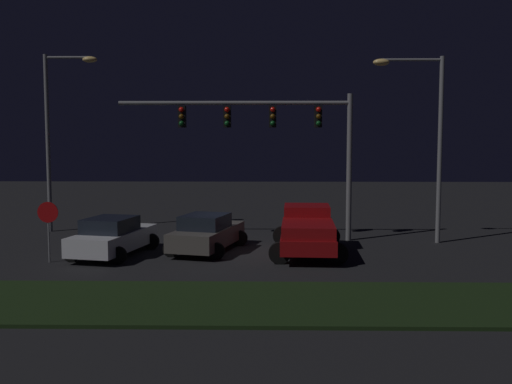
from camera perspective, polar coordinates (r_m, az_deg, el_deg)
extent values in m
plane|color=black|center=(23.63, -3.04, -5.79)|extent=(80.00, 80.00, 0.00)
cube|color=black|center=(16.18, -4.99, -10.71)|extent=(20.19, 4.33, 0.10)
cube|color=maroon|center=(22.97, 5.04, -4.41)|extent=(2.27, 5.49, 0.55)
cube|color=maroon|center=(24.04, 5.00, -2.30)|extent=(1.93, 1.99, 0.85)
cube|color=black|center=(24.03, 5.00, -2.00)|extent=(1.83, 1.61, 0.51)
cube|color=maroon|center=(21.82, 5.11, -3.58)|extent=(2.07, 3.12, 0.45)
cylinder|color=black|center=(24.93, 2.58, -4.29)|extent=(0.80, 0.22, 0.80)
cylinder|color=black|center=(24.97, 7.32, -4.31)|extent=(0.80, 0.22, 0.80)
cylinder|color=black|center=(21.11, 2.33, -6.00)|extent=(0.80, 0.22, 0.80)
cylinder|color=black|center=(21.15, 7.94, -6.02)|extent=(0.80, 0.22, 0.80)
cube|color=#514C47|center=(23.58, -4.80, -4.32)|extent=(2.86, 4.71, 0.70)
cube|color=black|center=(23.26, -5.03, -2.90)|extent=(2.06, 2.34, 0.55)
cylinder|color=black|center=(25.33, -5.56, -4.34)|extent=(0.64, 0.22, 0.64)
cylinder|color=black|center=(24.73, -1.57, -4.55)|extent=(0.64, 0.22, 0.64)
cylinder|color=black|center=(22.62, -8.32, -5.51)|extent=(0.64, 0.22, 0.64)
cylinder|color=black|center=(21.94, -3.91, -5.79)|extent=(0.64, 0.22, 0.64)
cube|color=silver|center=(23.30, -13.78, -4.56)|extent=(2.69, 4.68, 0.70)
cube|color=black|center=(22.99, -14.10, -3.12)|extent=(1.99, 2.29, 0.55)
cylinder|color=black|center=(25.08, -14.09, -4.57)|extent=(0.64, 0.22, 0.64)
cylinder|color=black|center=(24.30, -10.22, -4.80)|extent=(0.64, 0.22, 0.64)
cylinder|color=black|center=(22.51, -17.60, -5.74)|extent=(0.64, 0.22, 0.64)
cylinder|color=black|center=(21.63, -13.38, -6.08)|extent=(0.64, 0.22, 0.64)
cylinder|color=slate|center=(26.08, 9.12, 2.36)|extent=(0.24, 0.24, 6.50)
cylinder|color=slate|center=(25.89, -2.17, 8.72)|extent=(10.20, 0.18, 0.18)
cube|color=black|center=(25.92, 6.10, 7.36)|extent=(0.32, 0.44, 0.95)
sphere|color=red|center=(25.70, 6.16, 8.05)|extent=(0.22, 0.22, 0.22)
sphere|color=#59380A|center=(25.69, 6.15, 7.38)|extent=(0.22, 0.22, 0.22)
sphere|color=#0C4719|center=(25.68, 6.14, 6.71)|extent=(0.22, 0.22, 0.22)
cube|color=black|center=(25.82, 1.64, 7.39)|extent=(0.32, 0.44, 0.95)
sphere|color=red|center=(25.60, 1.65, 8.09)|extent=(0.22, 0.22, 0.22)
sphere|color=#59380A|center=(25.59, 1.65, 7.41)|extent=(0.22, 0.22, 0.22)
sphere|color=#0C4719|center=(25.58, 1.64, 6.74)|extent=(0.22, 0.22, 0.22)
cube|color=black|center=(25.87, -2.83, 7.38)|extent=(0.32, 0.44, 0.95)
sphere|color=red|center=(25.66, -2.87, 8.07)|extent=(0.22, 0.22, 0.22)
sphere|color=#59380A|center=(25.64, -2.86, 7.40)|extent=(0.22, 0.22, 0.22)
sphere|color=#0C4719|center=(25.63, -2.86, 6.73)|extent=(0.22, 0.22, 0.22)
cube|color=black|center=(26.08, -7.25, 7.33)|extent=(0.32, 0.44, 0.95)
sphere|color=red|center=(25.87, -7.33, 8.01)|extent=(0.22, 0.22, 0.22)
sphere|color=#59380A|center=(25.86, -7.33, 7.35)|extent=(0.22, 0.22, 0.22)
sphere|color=#0C4719|center=(25.85, -7.32, 6.69)|extent=(0.22, 0.22, 0.22)
cylinder|color=slate|center=(30.05, -19.72, 4.45)|extent=(0.20, 0.20, 8.57)
cylinder|color=slate|center=(29.95, -17.99, 12.43)|extent=(2.15, 0.12, 0.12)
ellipsoid|color=#F9CC72|center=(29.62, -15.98, 12.38)|extent=(0.70, 0.44, 0.30)
cylinder|color=slate|center=(26.35, 17.58, 3.88)|extent=(0.20, 0.20, 8.03)
cylinder|color=slate|center=(26.23, 15.02, 12.40)|extent=(2.59, 0.12, 0.12)
ellipsoid|color=#F9CC72|center=(25.94, 12.17, 12.32)|extent=(0.70, 0.44, 0.30)
cylinder|color=slate|center=(22.56, -19.65, -3.77)|extent=(0.07, 0.07, 2.20)
cylinder|color=#B20C0F|center=(22.44, -19.73, -1.88)|extent=(0.76, 0.03, 0.76)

